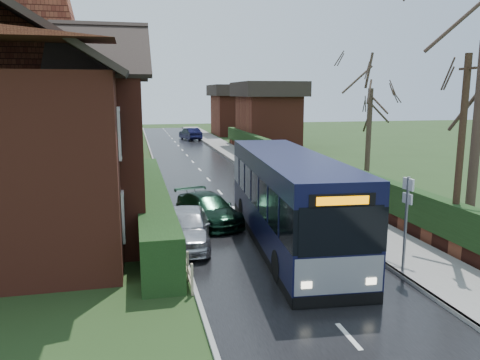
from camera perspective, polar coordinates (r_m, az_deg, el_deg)
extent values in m
plane|color=#253E1A|center=(16.48, 3.91, -8.62)|extent=(140.00, 140.00, 0.00)
cube|color=black|center=(25.87, -2.47, -1.51)|extent=(6.00, 100.00, 0.02)
cube|color=slate|center=(26.93, 6.46, -0.96)|extent=(2.50, 100.00, 0.14)
cube|color=gray|center=(26.57, 4.02, -1.08)|extent=(0.12, 100.00, 0.14)
cube|color=gray|center=(25.51, -9.22, -1.72)|extent=(0.12, 100.00, 0.10)
cube|color=black|center=(20.43, -10.74, -2.67)|extent=(1.20, 16.00, 1.60)
cube|color=maroon|center=(27.44, 9.53, -0.34)|extent=(0.30, 50.00, 0.60)
cube|color=black|center=(27.28, 9.59, 1.52)|extent=(0.60, 50.00, 1.20)
cube|color=maroon|center=(20.53, -25.34, 2.80)|extent=(8.00, 14.00, 6.00)
cube|color=maroon|center=(17.09, -15.96, 2.05)|extent=(2.50, 4.00, 6.00)
cube|color=brown|center=(24.45, -22.05, 18.73)|extent=(0.90, 1.40, 2.20)
cube|color=silver|center=(15.38, -14.02, -4.10)|extent=(0.08, 1.20, 1.60)
cube|color=black|center=(15.38, -13.91, -4.09)|extent=(0.03, 0.95, 1.35)
cube|color=silver|center=(14.95, -14.46, 5.59)|extent=(0.08, 1.20, 1.60)
cube|color=black|center=(14.95, -14.35, 5.60)|extent=(0.03, 0.95, 1.35)
cube|color=silver|center=(19.28, -13.82, -1.15)|extent=(0.08, 1.20, 1.60)
cube|color=black|center=(19.28, -13.73, -1.15)|extent=(0.03, 0.95, 1.35)
cube|color=silver|center=(18.94, -14.17, 6.58)|extent=(0.08, 1.20, 1.60)
cube|color=black|center=(18.94, -14.08, 6.58)|extent=(0.03, 0.95, 1.35)
cube|color=silver|center=(23.21, -13.69, 0.80)|extent=(0.08, 1.20, 1.60)
cube|color=black|center=(23.21, -13.62, 0.80)|extent=(0.03, 0.95, 1.35)
cube|color=silver|center=(22.93, -13.98, 7.22)|extent=(0.08, 1.20, 1.60)
cube|color=black|center=(22.93, -13.90, 7.22)|extent=(0.03, 0.95, 1.35)
cube|color=silver|center=(25.68, -13.63, 1.71)|extent=(0.08, 1.20, 1.60)
cube|color=black|center=(25.68, -13.57, 1.72)|extent=(0.03, 0.95, 1.35)
cube|color=silver|center=(25.43, -13.89, 7.51)|extent=(0.08, 1.20, 1.60)
cube|color=black|center=(25.43, -13.82, 7.52)|extent=(0.03, 0.95, 1.35)
cube|color=black|center=(17.12, 5.81, -4.78)|extent=(3.26, 10.86, 1.11)
cube|color=black|center=(16.86, 5.88, -1.05)|extent=(3.28, 10.86, 1.17)
cube|color=black|center=(16.70, 5.94, 1.99)|extent=(3.26, 10.86, 0.64)
cube|color=black|center=(17.33, 5.76, -7.10)|extent=(3.26, 10.86, 0.34)
cube|color=gray|center=(12.32, 11.93, -11.25)|extent=(2.34, 0.30, 0.97)
cube|color=black|center=(11.92, 12.20, -6.08)|extent=(2.19, 0.25, 1.26)
cube|color=black|center=(11.72, 12.34, -2.43)|extent=(1.70, 0.21, 0.34)
cube|color=#FF8C00|center=(11.69, 12.41, -2.47)|extent=(1.34, 0.14, 0.21)
cube|color=black|center=(12.57, 11.83, -14.07)|extent=(2.39, 0.32, 0.29)
cube|color=#FFF2CC|center=(12.09, 8.12, -12.56)|extent=(0.28, 0.07, 0.18)
cube|color=#FFF2CC|center=(12.65, 15.69, -11.78)|extent=(0.28, 0.07, 0.18)
cylinder|color=black|center=(13.84, 4.80, -10.39)|extent=(0.34, 0.95, 0.93)
cylinder|color=black|center=(14.48, 13.42, -9.69)|extent=(0.34, 0.95, 0.93)
cylinder|color=black|center=(20.27, 0.39, -3.56)|extent=(0.34, 0.95, 0.93)
cylinder|color=black|center=(20.71, 6.43, -3.33)|extent=(0.34, 0.95, 0.93)
imported|color=silver|center=(16.92, -6.48, -5.69)|extent=(2.14, 4.25, 1.39)
imported|color=black|center=(19.71, -3.90, -3.55)|extent=(2.78, 4.55, 1.23)
imported|color=black|center=(55.57, -6.08, 5.61)|extent=(2.39, 4.53, 1.42)
cylinder|color=slate|center=(14.71, 19.53, -5.42)|extent=(0.09, 0.09, 3.02)
cube|color=silver|center=(14.43, 19.84, -0.47)|extent=(0.10, 0.46, 0.34)
cube|color=silver|center=(14.51, 19.74, -2.15)|extent=(0.08, 0.41, 0.30)
cylinder|color=black|center=(16.82, 25.23, 2.42)|extent=(0.23, 0.23, 6.64)
cube|color=black|center=(16.71, 26.01, 12.13)|extent=(0.16, 0.86, 0.08)
cylinder|color=#3A2A22|center=(19.21, 26.80, 4.11)|extent=(0.35, 0.35, 7.26)
cylinder|color=#372A21|center=(28.72, 15.39, 5.05)|extent=(0.31, 0.31, 5.69)
cylinder|color=#3B2C22|center=(30.41, -22.34, 6.32)|extent=(0.33, 0.33, 7.18)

